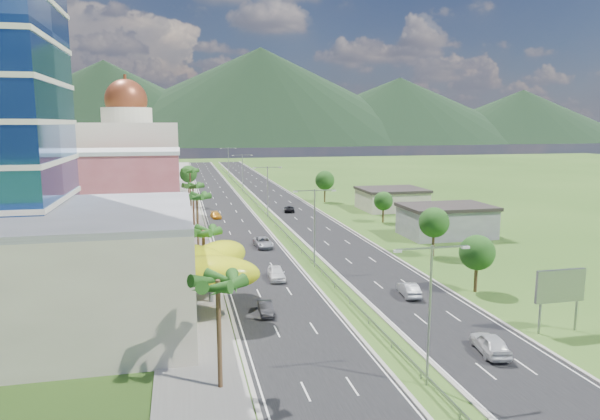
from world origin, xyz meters
TOP-DOWN VIEW (x-y plane):
  - ground at (0.00, 0.00)m, footprint 500.00×500.00m
  - road_left at (-7.50, 90.00)m, footprint 11.00×260.00m
  - road_right at (7.50, 90.00)m, footprint 11.00×260.00m
  - sidewalk_left at (-17.00, 90.00)m, footprint 7.00×260.00m
  - median_guardrail at (0.00, 71.99)m, footprint 0.10×216.06m
  - streetlight_median_a at (0.00, -25.00)m, footprint 6.04×0.25m
  - streetlight_median_b at (0.00, 10.00)m, footprint 6.04×0.25m
  - streetlight_median_c at (0.00, 50.00)m, footprint 6.04×0.25m
  - streetlight_median_d at (0.00, 95.00)m, footprint 6.04×0.25m
  - streetlight_median_e at (0.00, 140.00)m, footprint 6.04×0.25m
  - mall_podium at (-32.00, -6.00)m, footprint 30.00×24.00m
  - lime_canopy at (-20.00, -4.00)m, footprint 18.00×15.00m
  - pink_shophouse at (-28.00, 32.00)m, footprint 20.00×15.00m
  - domed_building at (-28.00, 55.00)m, footprint 20.00×20.00m
  - midrise_grey at (-27.00, 80.00)m, footprint 16.00×15.00m
  - midrise_beige at (-27.00, 102.00)m, footprint 16.00×15.00m
  - midrise_white at (-27.00, 125.00)m, footprint 16.00×15.00m
  - billboard at (17.00, -18.00)m, footprint 5.20×0.35m
  - shed_near at (28.00, 25.00)m, footprint 15.00×10.00m
  - shed_far at (30.00, 55.00)m, footprint 14.00×12.00m
  - palm_tree_a at (-15.50, -22.00)m, footprint 3.60×3.60m
  - palm_tree_b at (-15.50, 2.00)m, footprint 3.60×3.60m
  - palm_tree_c at (-15.50, 22.00)m, footprint 3.60×3.60m
  - palm_tree_d at (-15.50, 45.00)m, footprint 3.60×3.60m
  - palm_tree_e at (-15.50, 70.00)m, footprint 3.60×3.60m
  - leafy_tree_lfar at (-15.50, 95.00)m, footprint 4.90×4.90m
  - leafy_tree_ra at (16.00, -5.00)m, footprint 4.20×4.20m
  - leafy_tree_rb at (19.00, 12.00)m, footprint 4.55×4.55m
  - leafy_tree_rc at (22.00, 40.00)m, footprint 3.85×3.85m
  - leafy_tree_rd at (18.00, 70.00)m, footprint 4.90×4.90m
  - mountain_ridge at (60.00, 450.00)m, footprint 860.00×140.00m
  - car_white_near_left at (-6.27, 5.16)m, footprint 2.24×5.04m
  - car_dark_left at (-9.64, -7.19)m, footprint 1.58×4.09m
  - car_silver_mid_left at (-5.12, 23.45)m, footprint 2.88×5.76m
  - car_yellow_far_left at (-10.78, 52.13)m, footprint 2.37×4.68m
  - car_white_near_right at (7.93, -20.97)m, footprint 2.91×5.47m
  - car_silver_right at (7.55, -4.81)m, footprint 2.23×4.94m
  - car_dark_far_right at (6.02, 56.83)m, footprint 2.98×5.09m
  - motorcycle at (-9.94, 8.73)m, footprint 0.72×2.06m

SIDE VIEW (x-z plane):
  - ground at x=0.00m, z-range 0.00..0.00m
  - mountain_ridge at x=60.00m, z-range -45.00..45.00m
  - road_left at x=-7.50m, z-range 0.00..0.04m
  - road_right at x=7.50m, z-range 0.00..0.04m
  - sidewalk_left at x=-17.00m, z-range 0.00..0.12m
  - median_guardrail at x=0.00m, z-range 0.24..1.00m
  - motorcycle at x=-9.94m, z-range 0.04..1.34m
  - car_yellow_far_left at x=-10.78m, z-range 0.04..1.34m
  - car_dark_far_right at x=6.02m, z-range 0.04..1.37m
  - car_dark_left at x=-9.64m, z-range 0.04..1.37m
  - car_silver_mid_left at x=-5.12m, z-range 0.04..1.61m
  - car_silver_right at x=7.55m, z-range 0.04..1.61m
  - car_white_near_left at x=-6.27m, z-range 0.04..1.72m
  - car_white_near_right at x=7.93m, z-range 0.04..1.81m
  - shed_far at x=30.00m, z-range 0.00..4.40m
  - shed_near at x=28.00m, z-range 0.00..5.00m
  - leafy_tree_rc at x=22.00m, z-range 1.21..7.54m
  - billboard at x=17.00m, z-range 1.32..7.52m
  - leafy_tree_ra at x=16.00m, z-range 1.33..8.23m
  - lime_canopy at x=-20.00m, z-range 1.29..8.69m
  - leafy_tree_rb at x=19.00m, z-range 1.44..8.92m
  - mall_podium at x=-32.00m, z-range 0.00..11.00m
  - leafy_tree_lfar at x=-15.50m, z-range 1.55..9.60m
  - leafy_tree_rd at x=18.00m, z-range 1.55..9.60m
  - midrise_beige at x=-27.00m, z-range 0.00..13.00m
  - streetlight_median_a at x=0.00m, z-range 1.25..12.25m
  - streetlight_median_b at x=0.00m, z-range 1.25..12.25m
  - streetlight_median_c at x=0.00m, z-range 1.25..12.25m
  - streetlight_median_d at x=0.00m, z-range 1.25..12.25m
  - streetlight_median_e at x=0.00m, z-range 1.25..12.25m
  - palm_tree_b at x=-15.50m, z-range 3.01..11.11m
  - pink_shophouse at x=-28.00m, z-range 0.00..15.00m
  - palm_tree_d at x=-15.50m, z-range 3.24..11.84m
  - midrise_grey at x=-27.00m, z-range 0.00..16.00m
  - palm_tree_a at x=-15.50m, z-range 3.47..12.57m
  - palm_tree_e at x=-15.50m, z-range 3.61..13.01m
  - palm_tree_c at x=-15.50m, z-range 3.70..13.30m
  - midrise_white at x=-27.00m, z-range 0.00..18.00m
  - domed_building at x=-28.00m, z-range -3.00..25.70m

